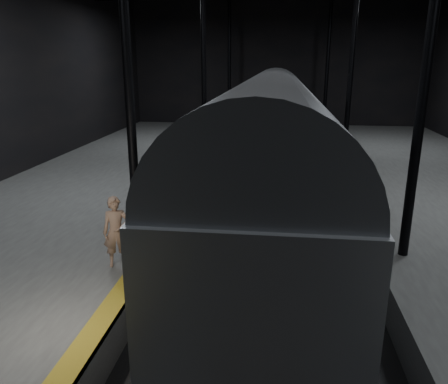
# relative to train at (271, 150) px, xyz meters

# --- Properties ---
(ground) EXTENTS (44.00, 44.00, 0.00)m
(ground) POSITION_rel_train_xyz_m (0.00, 0.54, -3.16)
(ground) COLOR black
(ground) RESTS_ON ground
(platform_left) EXTENTS (9.00, 43.80, 1.00)m
(platform_left) POSITION_rel_train_xyz_m (-7.50, 0.54, -2.66)
(platform_left) COLOR #4B4B48
(platform_left) RESTS_ON ground
(tactile_strip) EXTENTS (0.50, 43.80, 0.01)m
(tactile_strip) POSITION_rel_train_xyz_m (-3.25, 0.54, -2.16)
(tactile_strip) COLOR #96691B
(tactile_strip) RESTS_ON platform_left
(track) EXTENTS (2.40, 43.00, 0.24)m
(track) POSITION_rel_train_xyz_m (0.00, 0.54, -3.09)
(track) COLOR #3F3328
(track) RESTS_ON ground
(train) EXTENTS (3.17, 21.20, 5.67)m
(train) POSITION_rel_train_xyz_m (0.00, 0.00, 0.00)
(train) COLOR #A8ABB0
(train) RESTS_ON ground
(woman) EXTENTS (0.79, 0.64, 1.88)m
(woman) POSITION_rel_train_xyz_m (-3.80, -5.09, -1.22)
(woman) COLOR #99755E
(woman) RESTS_ON platform_left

